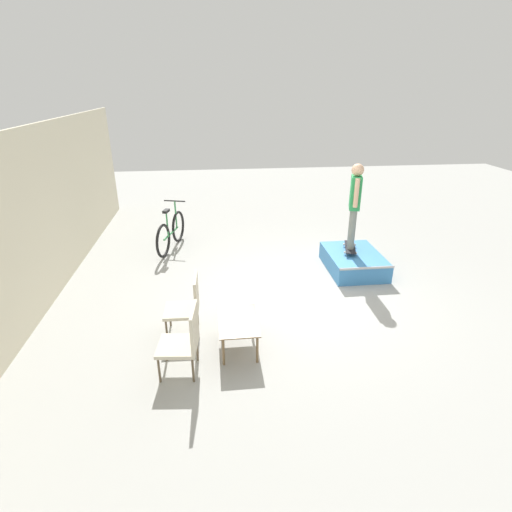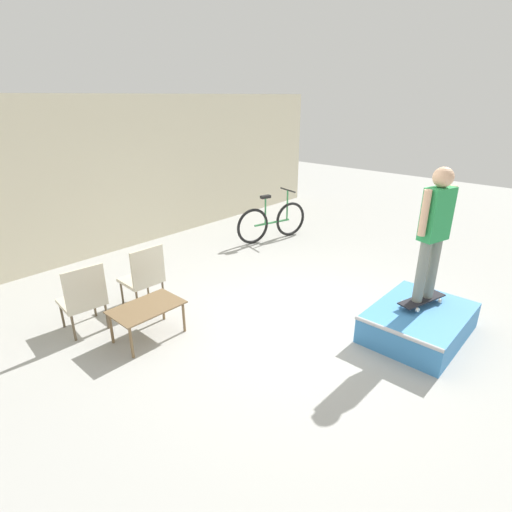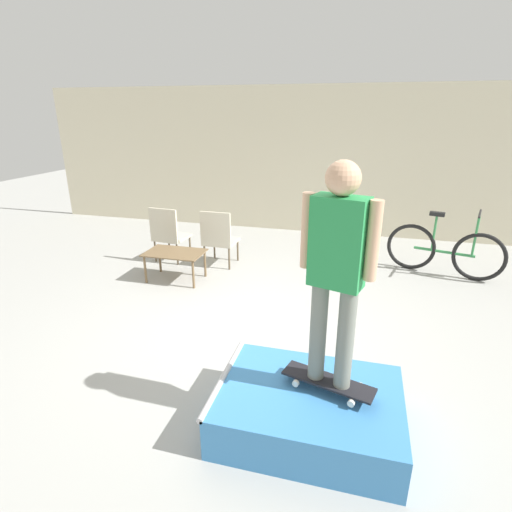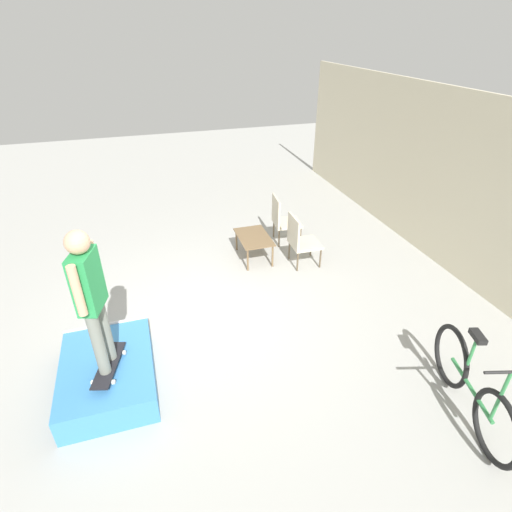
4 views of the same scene
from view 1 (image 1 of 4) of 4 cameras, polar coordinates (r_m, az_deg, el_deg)
name	(u,v)px [view 1 (image 1 of 4)]	position (r m, az deg, el deg)	size (l,w,h in m)	color
ground_plane	(296,293)	(7.57, 5.75, -5.22)	(24.00, 24.00, 0.00)	#A8A8A3
house_wall_back	(31,226)	(7.43, -29.52, 3.80)	(12.00, 0.06, 3.00)	beige
skate_ramp_box	(353,261)	(8.61, 13.75, -0.75)	(1.49, 1.08, 0.39)	#3D84C6
skateboard_on_ramp	(350,247)	(8.61, 13.28, 1.23)	(0.77, 0.40, 0.07)	black
person_skater	(355,199)	(8.29, 13.94, 7.85)	(0.55, 0.30, 1.73)	gray
coffee_table	(238,324)	(5.89, -2.56, -9.62)	(0.89, 0.57, 0.46)	brown
patio_chair_left	(185,339)	(5.45, -10.15, -11.57)	(0.57, 0.57, 0.97)	brown
patio_chair_right	(188,304)	(6.22, -9.71, -6.74)	(0.53, 0.53, 0.97)	brown
bicycle	(171,232)	(9.58, -12.04, 3.32)	(1.72, 0.63, 1.07)	black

